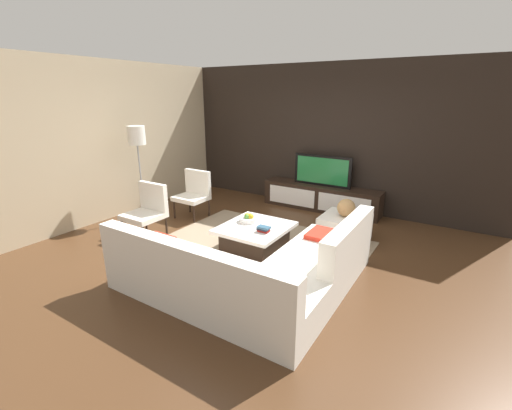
# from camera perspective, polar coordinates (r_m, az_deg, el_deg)

# --- Properties ---
(ground_plane) EXTENTS (14.00, 14.00, 0.00)m
(ground_plane) POSITION_cam_1_polar(r_m,az_deg,el_deg) (5.05, 0.20, -8.11)
(ground_plane) COLOR #4C301C
(feature_wall_back) EXTENTS (6.40, 0.12, 2.80)m
(feature_wall_back) POSITION_cam_1_polar(r_m,az_deg,el_deg) (7.03, 12.17, 10.84)
(feature_wall_back) COLOR black
(feature_wall_back) RESTS_ON ground
(side_wall_left) EXTENTS (0.12, 5.20, 2.80)m
(side_wall_left) POSITION_cam_1_polar(r_m,az_deg,el_deg) (6.96, -22.14, 9.88)
(side_wall_left) COLOR #C6B28E
(side_wall_left) RESTS_ON ground
(area_rug) EXTENTS (3.03, 2.68, 0.01)m
(area_rug) POSITION_cam_1_polar(r_m,az_deg,el_deg) (5.10, -0.76, -7.80)
(area_rug) COLOR gray
(area_rug) RESTS_ON ground
(media_console) EXTENTS (2.34, 0.46, 0.50)m
(media_console) POSITION_cam_1_polar(r_m,az_deg,el_deg) (6.98, 10.69, 1.22)
(media_console) COLOR black
(media_console) RESTS_ON ground
(television) EXTENTS (1.15, 0.06, 0.60)m
(television) POSITION_cam_1_polar(r_m,az_deg,el_deg) (6.84, 10.95, 5.63)
(television) COLOR black
(television) RESTS_ON media_console
(sectional_couch) EXTENTS (2.48, 2.30, 0.81)m
(sectional_couch) POSITION_cam_1_polar(r_m,az_deg,el_deg) (4.00, -0.38, -11.09)
(sectional_couch) COLOR white
(sectional_couch) RESTS_ON ground
(coffee_table) EXTENTS (0.93, 1.00, 0.38)m
(coffee_table) POSITION_cam_1_polar(r_m,az_deg,el_deg) (5.09, -0.15, -5.39)
(coffee_table) COLOR black
(coffee_table) RESTS_ON ground
(accent_chair_near) EXTENTS (0.57, 0.54, 0.87)m
(accent_chair_near) POSITION_cam_1_polar(r_m,az_deg,el_deg) (5.74, -17.50, -0.46)
(accent_chair_near) COLOR black
(accent_chair_near) RESTS_ON ground
(floor_lamp) EXTENTS (0.30, 0.30, 1.70)m
(floor_lamp) POSITION_cam_1_polar(r_m,az_deg,el_deg) (6.42, -19.13, 9.83)
(floor_lamp) COLOR #A5A5AA
(floor_lamp) RESTS_ON ground
(ottoman) EXTENTS (0.70, 0.70, 0.40)m
(ottoman) POSITION_cam_1_polar(r_m,az_deg,el_deg) (5.61, 14.47, -3.75)
(ottoman) COLOR white
(ottoman) RESTS_ON ground
(fruit_bowl) EXTENTS (0.28, 0.28, 0.14)m
(fruit_bowl) POSITION_cam_1_polar(r_m,az_deg,el_deg) (5.17, -1.25, -2.26)
(fruit_bowl) COLOR silver
(fruit_bowl) RESTS_ON coffee_table
(accent_chair_far) EXTENTS (0.57, 0.50, 0.87)m
(accent_chair_far) POSITION_cam_1_polar(r_m,az_deg,el_deg) (6.52, -10.21, 2.29)
(accent_chair_far) COLOR black
(accent_chair_far) RESTS_ON ground
(decorative_ball) EXTENTS (0.28, 0.28, 0.28)m
(decorative_ball) POSITION_cam_1_polar(r_m,az_deg,el_deg) (5.50, 14.74, -0.45)
(decorative_ball) COLOR #AD8451
(decorative_ball) RESTS_ON ottoman
(book_stack) EXTENTS (0.18, 0.12, 0.08)m
(book_stack) POSITION_cam_1_polar(r_m,az_deg,el_deg) (4.80, 1.26, -3.99)
(book_stack) COLOR maroon
(book_stack) RESTS_ON coffee_table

